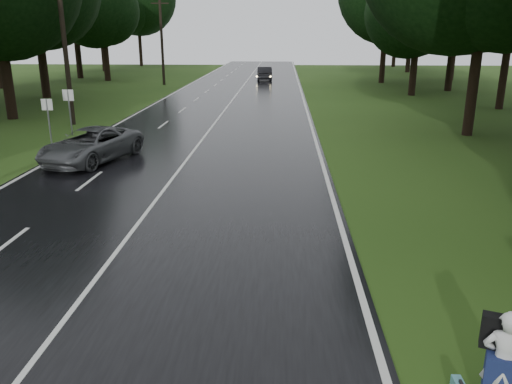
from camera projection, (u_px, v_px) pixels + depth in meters
ground at (91, 288)px, 10.94m from camera, size 160.00×160.00×0.00m
road at (213, 125)px, 29.98m from camera, size 12.00×140.00×0.04m
lane_center at (213, 125)px, 29.97m from camera, size 0.12×140.00×0.01m
grey_car at (91, 145)px, 21.33m from camera, size 3.70×5.50×1.40m
far_car at (264, 73)px, 58.08m from camera, size 1.91×4.73×1.53m
hitchhiker at (502, 365)px, 7.19m from camera, size 0.69×0.66×1.63m
utility_pole_mid at (73, 124)px, 30.44m from camera, size 1.80×0.28×9.07m
utility_pole_far at (164, 85)px, 53.57m from camera, size 1.80×0.28×9.04m
road_sign_a at (52, 145)px, 24.79m from camera, size 0.54×0.10×2.26m
road_sign_b at (73, 135)px, 27.21m from camera, size 0.58×0.10×2.43m
tree_left_d at (13, 119)px, 32.42m from camera, size 9.22×9.22×14.41m
tree_left_e at (47, 98)px, 43.02m from camera, size 9.74×9.74×15.21m
tree_left_f at (108, 81)px, 58.23m from camera, size 9.10×9.10×14.21m
tree_right_d at (467, 135)px, 27.27m from camera, size 10.27×10.27×16.05m
tree_right_e at (411, 95)px, 44.61m from camera, size 7.72×7.72×12.06m
tree_right_f at (381, 83)px, 55.84m from camera, size 10.30×10.30×16.10m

